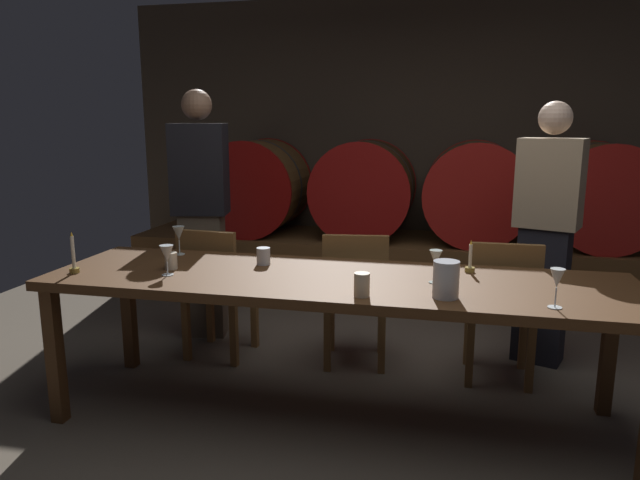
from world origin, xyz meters
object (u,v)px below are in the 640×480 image
object	(u,v)px
candle_left	(74,261)
wine_glass_center_left	(167,254)
wine_barrel_far_left	(257,187)
guest_left	(201,213)
chair_right	(501,305)
wine_glass_far_right	(557,280)
cup_right	(362,285)
wine_glass_far_left	(179,234)
wine_barrel_center_left	(364,190)
candle_right	(470,264)
cup_left	(171,261)
wine_barrel_center_right	(475,192)
dining_table	(336,289)
guest_right	(546,233)
wine_glass_center_right	(436,259)
cup_center	(263,256)
chair_left	(215,287)
chair_center	(355,293)
pitcher	(446,279)
wine_barrel_far_right	(600,196)

from	to	relation	value
candle_left	wine_glass_center_left	bearing A→B (deg)	7.04
wine_barrel_far_left	guest_left	xyz separation A→B (m)	(0.04, -1.35, -0.04)
chair_right	wine_glass_far_right	xyz separation A→B (m)	(0.13, -0.91, 0.41)
chair_right	cup_right	xyz separation A→B (m)	(-0.70, -0.92, 0.34)
wine_glass_far_left	wine_barrel_center_left	bearing A→B (deg)	68.75
candle_right	cup_left	bearing A→B (deg)	-169.50
chair_right	wine_barrel_center_right	bearing A→B (deg)	-87.00
wine_glass_far_left	cup_left	bearing A→B (deg)	-71.20
cup_left	candle_right	bearing A→B (deg)	10.50
dining_table	cup_right	distance (m)	0.37
wine_glass_far_left	wine_glass_center_left	bearing A→B (deg)	-71.20
guest_right	wine_glass_far_right	xyz separation A→B (m)	(-0.15, -1.32, 0.04)
dining_table	candle_left	bearing A→B (deg)	-170.97
wine_glass_far_left	wine_glass_center_right	size ratio (longest dim) A/B	1.04
cup_center	chair_left	bearing A→B (deg)	137.83
wine_glass_far_left	chair_left	bearing A→B (deg)	75.66
wine_barrel_far_left	wine_glass_center_left	distance (m)	2.54
wine_glass_far_left	wine_barrel_far_left	bearing A→B (deg)	95.90
wine_barrel_center_right	chair_center	xyz separation A→B (m)	(-0.77, -1.68, -0.46)
guest_left	wine_glass_far_left	distance (m)	0.73
guest_left	guest_right	size ratio (longest dim) A/B	1.06
dining_table	wine_glass_center_right	world-z (taller)	wine_glass_center_right
cup_center	chair_center	bearing A→B (deg)	49.28
dining_table	wine_barrel_far_left	bearing A→B (deg)	117.33
wine_barrel_far_left	guest_right	xyz separation A→B (m)	(2.37, -1.32, -0.09)
guest_left	wine_glass_center_left	distance (m)	1.20
cup_right	cup_left	bearing A→B (deg)	166.16
candle_right	cup_right	world-z (taller)	candle_right
wine_barrel_far_left	guest_right	distance (m)	2.72
wine_glass_far_left	cup_left	size ratio (longest dim) A/B	1.89
wine_barrel_center_right	dining_table	xyz separation A→B (m)	(-0.76, -2.36, -0.24)
dining_table	pitcher	size ratio (longest dim) A/B	17.67
chair_left	guest_right	bearing A→B (deg)	-164.64
wine_barrel_far_right	cup_left	world-z (taller)	wine_barrel_far_right
chair_left	cup_left	bearing A→B (deg)	96.48
wine_barrel_center_left	chair_center	world-z (taller)	wine_barrel_center_left
chair_left	wine_glass_center_left	distance (m)	0.86
wine_glass_far_right	cup_left	world-z (taller)	wine_glass_far_right
dining_table	chair_right	bearing A→B (deg)	35.66
wine_barrel_center_right	pitcher	world-z (taller)	wine_barrel_center_right
chair_center	chair_left	bearing A→B (deg)	-3.07
wine_barrel_far_left	wine_glass_far_right	bearing A→B (deg)	-49.87
candle_right	wine_barrel_far_left	bearing A→B (deg)	131.93
guest_left	wine_barrel_center_left	bearing A→B (deg)	-136.67
candle_left	chair_center	bearing A→B (deg)	33.65
chair_right	candle_left	size ratio (longest dim) A/B	4.00
wine_barrel_center_left	cup_center	bearing A→B (deg)	-96.24
chair_center	guest_right	distance (m)	1.27
cup_right	candle_left	bearing A→B (deg)	176.94
dining_table	chair_center	world-z (taller)	chair_center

